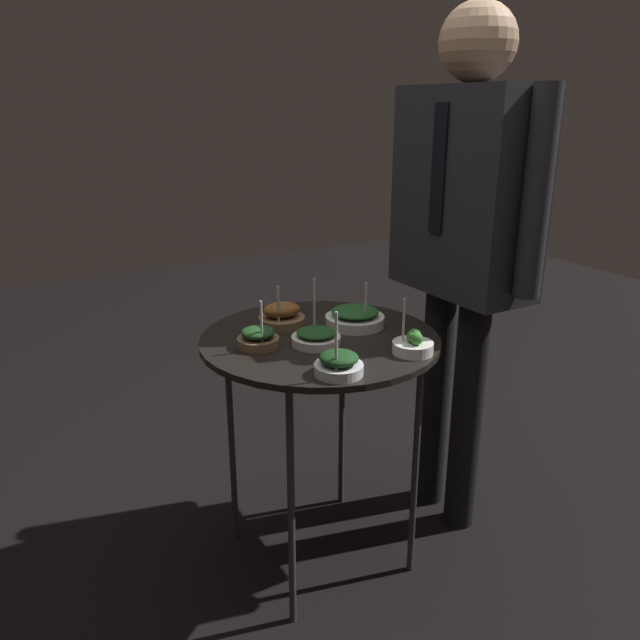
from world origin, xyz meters
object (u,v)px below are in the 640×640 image
Objects in this scene: bowl_roast_front_left at (282,316)px; bowl_spinach_far_rim at (258,338)px; bowl_spinach_back_right at (339,364)px; waiter_figure at (465,218)px; bowl_broccoli_near_rim at (413,345)px; bowl_spinach_front_center at (355,317)px; bowl_spinach_back_left at (316,337)px; serving_cart at (320,354)px.

bowl_roast_front_left is 0.18m from bowl_spinach_far_rim.
waiter_figure reaches higher than bowl_spinach_back_right.
bowl_roast_front_left is at bearing 174.23° from bowl_spinach_back_right.
bowl_spinach_back_right reaches higher than bowl_roast_front_left.
bowl_spinach_back_right is at bearing -85.38° from bowl_broccoli_near_rim.
bowl_spinach_back_left is (0.08, -0.18, -0.01)m from bowl_spinach_front_center.
waiter_figure is (0.04, 0.37, 0.27)m from bowl_spinach_front_center.
bowl_broccoli_near_rim is 0.09× the size of waiter_figure.
bowl_spinach_front_center is 0.32m from bowl_spinach_far_rim.
bowl_spinach_front_center is (-0.03, 0.14, 0.08)m from serving_cart.
bowl_spinach_back_right is at bearing -68.22° from waiter_figure.
bowl_roast_front_left is 0.39m from bowl_spinach_back_right.
waiter_figure is (0.15, 0.56, 0.27)m from bowl_roast_front_left.
bowl_spinach_back_left is at bearing -66.84° from bowl_spinach_front_center.
waiter_figure reaches higher than bowl_roast_front_left.
waiter_figure is at bearing 88.32° from serving_cart.
bowl_spinach_front_center is at bearing -176.61° from bowl_broccoli_near_rim.
bowl_broccoli_near_rim is 0.50m from waiter_figure.
bowl_broccoli_near_rim reaches higher than bowl_spinach_front_center.
bowl_spinach_back_right reaches higher than bowl_broccoli_near_rim.
bowl_broccoli_near_rim is at bearing 28.88° from bowl_roast_front_left.
bowl_spinach_back_left reaches higher than bowl_broccoli_near_rim.
bowl_spinach_back_right is (0.25, -0.09, 0.08)m from serving_cart.
bowl_broccoli_near_rim is 0.25m from bowl_spinach_back_right.
waiter_figure is at bearing 93.52° from bowl_spinach_back_left.
bowl_spinach_back_left reaches higher than bowl_roast_front_left.
bowl_spinach_front_center is 0.36m from bowl_spinach_back_right.
bowl_spinach_back_left is (0.19, 0.01, -0.01)m from bowl_roast_front_left.
bowl_spinach_far_rim reaches higher than serving_cart.
bowl_broccoli_near_rim reaches higher than bowl_spinach_far_rim.
bowl_roast_front_left is at bearing -176.02° from bowl_spinach_back_left.
serving_cart is 0.20m from bowl_spinach_far_rim.
waiter_figure is at bearing 87.59° from bowl_spinach_far_rim.
bowl_spinach_back_left is 0.11× the size of waiter_figure.
bowl_spinach_far_rim reaches higher than bowl_roast_front_left.
serving_cart is at bearing 85.63° from bowl_spinach_far_rim.
bowl_spinach_front_center reaches higher than bowl_roast_front_left.
bowl_roast_front_left is at bearing 132.69° from bowl_spinach_far_rim.
serving_cart is 0.16m from bowl_spinach_front_center.
bowl_spinach_back_left is at bearing -86.48° from waiter_figure.
bowl_spinach_back_left is (0.05, -0.04, 0.08)m from serving_cart.
serving_cart is 0.17m from bowl_roast_front_left.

